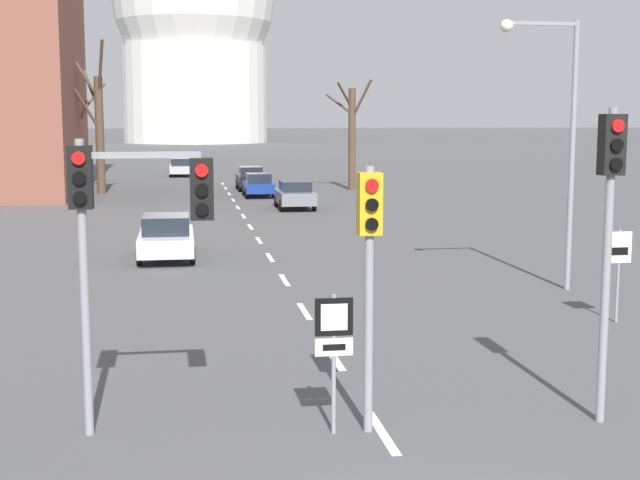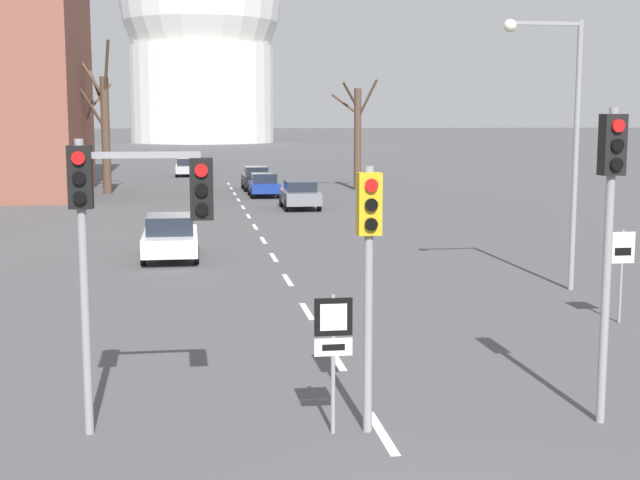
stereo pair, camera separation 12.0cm
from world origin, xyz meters
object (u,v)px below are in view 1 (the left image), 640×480
at_px(traffic_signal_centre_tall, 369,247).
at_px(street_lamp_right, 558,124).
at_px(sedan_near_right, 166,237).
at_px(speed_limit_sign, 619,260).
at_px(route_sign_post, 334,340).
at_px(sedan_near_left, 250,178).
at_px(sedan_mid_centre, 181,167).
at_px(sedan_far_left, 295,195).
at_px(traffic_signal_near_right, 609,206).
at_px(traffic_signal_near_left, 125,212).
at_px(sedan_far_right, 258,185).

height_order(traffic_signal_centre_tall, street_lamp_right, street_lamp_right).
distance_m(street_lamp_right, sedan_near_right, 13.99).
bearing_deg(speed_limit_sign, route_sign_post, -141.16).
height_order(street_lamp_right, sedan_near_left, street_lamp_right).
distance_m(speed_limit_sign, sedan_mid_centre, 57.57).
relative_size(street_lamp_right, sedan_far_left, 1.87).
height_order(traffic_signal_near_right, sedan_mid_centre, traffic_signal_near_right).
bearing_deg(traffic_signal_near_left, traffic_signal_near_right, -5.03).
xyz_separation_m(route_sign_post, sedan_near_left, (2.39, 47.75, -0.68)).
relative_size(traffic_signal_centre_tall, street_lamp_right, 0.55).
xyz_separation_m(traffic_signal_centre_tall, traffic_signal_near_left, (-3.72, 0.54, 0.55)).
height_order(route_sign_post, sedan_mid_centre, route_sign_post).
xyz_separation_m(route_sign_post, street_lamp_right, (8.27, 10.68, 3.25)).
relative_size(traffic_signal_centre_tall, sedan_near_right, 0.95).
xyz_separation_m(traffic_signal_centre_tall, sedan_near_left, (1.83, 47.74, -2.13)).
bearing_deg(traffic_signal_near_left, route_sign_post, -9.82).
relative_size(sedan_near_left, sedan_far_right, 1.14).
bearing_deg(traffic_signal_near_left, sedan_mid_centre, 89.24).
distance_m(traffic_signal_near_right, sedan_mid_centre, 63.68).
xyz_separation_m(route_sign_post, sedan_far_right, (2.47, 42.37, -0.75)).
bearing_deg(sedan_far_right, sedan_far_left, -80.36).
height_order(sedan_near_left, sedan_mid_centre, sedan_near_left).
distance_m(traffic_signal_centre_tall, sedan_near_right, 18.60).
height_order(traffic_signal_near_left, sedan_near_right, traffic_signal_near_left).
distance_m(speed_limit_sign, sedan_far_right, 36.28).
bearing_deg(traffic_signal_near_right, route_sign_post, 178.44).
height_order(speed_limit_sign, street_lamp_right, street_lamp_right).
bearing_deg(sedan_far_left, sedan_mid_centre, 102.10).
bearing_deg(speed_limit_sign, sedan_far_left, 98.78).
bearing_deg(speed_limit_sign, street_lamp_right, 87.96).
height_order(route_sign_post, speed_limit_sign, speed_limit_sign).
relative_size(traffic_signal_centre_tall, traffic_signal_near_left, 0.91).
distance_m(traffic_signal_near_left, sedan_near_left, 47.60).
relative_size(street_lamp_right, sedan_near_left, 1.72).
bearing_deg(route_sign_post, traffic_signal_near_left, 170.18).
bearing_deg(street_lamp_right, traffic_signal_near_left, -138.43).
xyz_separation_m(street_lamp_right, sedan_far_left, (-4.48, 23.91, -3.97)).
xyz_separation_m(traffic_signal_near_left, speed_limit_sign, (11.28, 5.99, -1.97)).
bearing_deg(sedan_near_right, sedan_far_right, 77.57).
bearing_deg(traffic_signal_centre_tall, street_lamp_right, 54.14).
xyz_separation_m(street_lamp_right, sedan_far_right, (-5.80, 31.69, -3.99)).
xyz_separation_m(speed_limit_sign, street_lamp_right, (0.15, 4.14, 3.22)).
bearing_deg(route_sign_post, sedan_far_right, 86.67).
xyz_separation_m(traffic_signal_near_right, sedan_near_left, (-2.03, 47.87, -2.73)).
bearing_deg(sedan_near_left, traffic_signal_near_right, -87.57).
xyz_separation_m(traffic_signal_centre_tall, speed_limit_sign, (7.56, 6.53, -1.42)).
distance_m(route_sign_post, sedan_mid_centre, 63.19).
relative_size(traffic_signal_near_left, route_sign_post, 2.08).
distance_m(street_lamp_right, sedan_far_right, 32.46).
distance_m(route_sign_post, street_lamp_right, 13.89).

